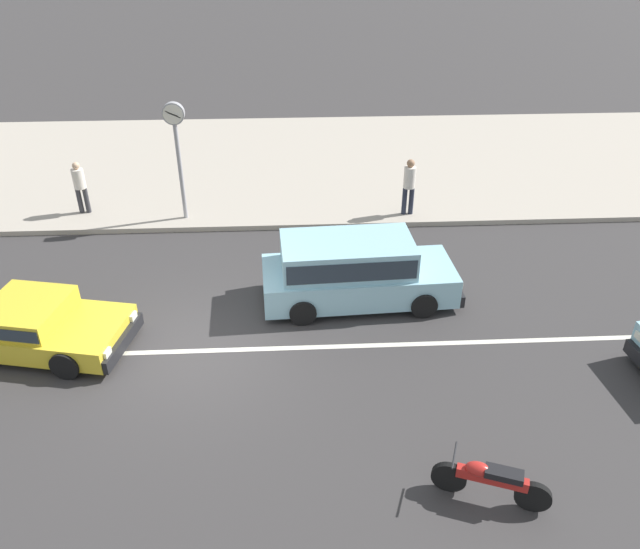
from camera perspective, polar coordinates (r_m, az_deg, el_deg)
The scene contains 9 objects.
ground_plane at distance 13.36m, azimuth -11.22°, elevation -6.88°, with size 160.00×160.00×0.00m, color #383535.
lane_centre_stripe at distance 13.35m, azimuth -11.22°, elevation -6.87°, with size 50.40×0.14×0.01m, color silver.
kerb_strip at distance 22.43m, azimuth -8.10°, elevation 9.96°, with size 68.00×10.00×0.15m, color #ADA393.
sedan_yellow_2 at distance 14.29m, azimuth -25.02°, elevation -4.13°, with size 4.41×2.58×1.06m.
minivan_pale_blue_3 at distance 14.26m, azimuth 3.09°, elevation 0.54°, with size 4.58×2.05×1.56m.
motorcycle_2 at distance 10.45m, azimuth 15.30°, elevation -17.68°, with size 1.76×0.84×0.80m.
street_clock at distance 17.66m, azimuth -13.03°, elevation 12.31°, with size 0.59×0.22×3.35m.
pedestrian_mid_kerb at distance 18.16m, azimuth 8.16°, elevation 8.31°, with size 0.34×0.34×1.67m.
pedestrian_by_shop at distance 19.38m, azimuth -21.12°, elevation 7.75°, with size 0.34×0.34×1.55m.
Camera 1 is at (2.05, -10.40, 8.13)m, focal length 35.00 mm.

